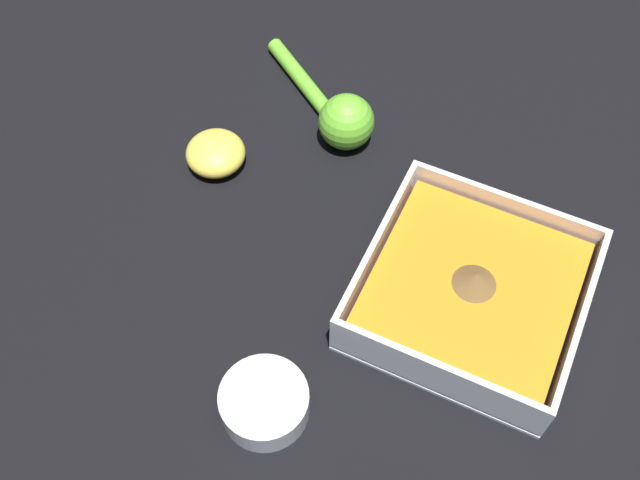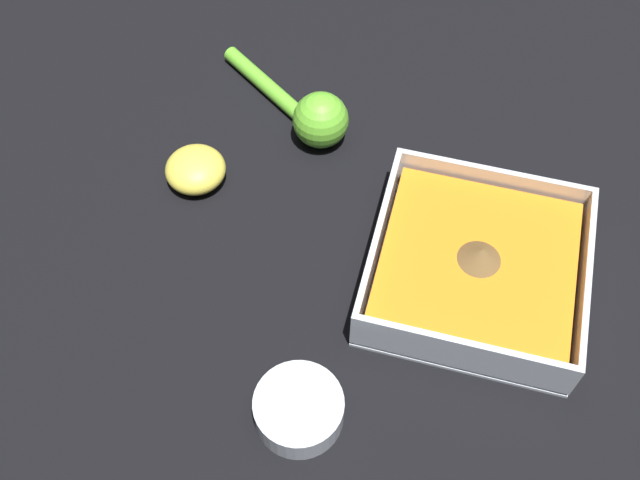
{
  "view_description": "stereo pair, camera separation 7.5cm",
  "coord_description": "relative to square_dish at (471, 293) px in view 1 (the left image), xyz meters",
  "views": [
    {
      "loc": [
        0.39,
        0.06,
        0.66
      ],
      "look_at": [
        0.02,
        -0.12,
        0.03
      ],
      "focal_mm": 42.0,
      "sensor_mm": 36.0,
      "label": 1
    },
    {
      "loc": [
        0.42,
        -0.01,
        0.66
      ],
      "look_at": [
        0.02,
        -0.12,
        0.03
      ],
      "focal_mm": 42.0,
      "sensor_mm": 36.0,
      "label": 2
    }
  ],
  "objects": [
    {
      "name": "square_dish",
      "position": [
        0.0,
        0.0,
        0.0
      ],
      "size": [
        0.21,
        0.21,
        0.06
      ],
      "color": "silver",
      "rests_on": "ground_plane"
    },
    {
      "name": "lemon_half",
      "position": [
        -0.05,
        -0.31,
        -0.0
      ],
      "size": [
        0.07,
        0.07,
        0.04
      ],
      "color": "#EFDB4C",
      "rests_on": "ground_plane"
    },
    {
      "name": "ground_plane",
      "position": [
        -0.01,
        -0.04,
        -0.02
      ],
      "size": [
        4.0,
        4.0,
        0.0
      ],
      "primitive_type": "plane",
      "color": "black"
    },
    {
      "name": "spice_bowl",
      "position": [
        0.18,
        -0.13,
        -0.01
      ],
      "size": [
        0.08,
        0.08,
        0.03
      ],
      "color": "silver",
      "rests_on": "ground_plane"
    },
    {
      "name": "lemon_squeezer",
      "position": [
        -0.15,
        -0.21,
        0.01
      ],
      "size": [
        0.14,
        0.18,
        0.06
      ],
      "rotation": [
        0.0,
        0.0,
        0.97
      ],
      "color": "#6BC633",
      "rests_on": "ground_plane"
    }
  ]
}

